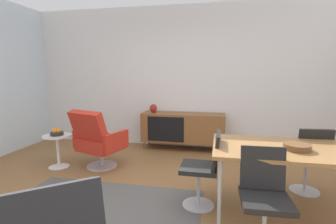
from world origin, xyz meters
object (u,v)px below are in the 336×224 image
Objects in this scene: dining_chair_front_left at (264,195)px; lounge_chair_red at (98,139)px; dining_chair_near_window at (204,166)px; side_table_round at (58,147)px; dining_table at (292,152)px; vase_cobalt at (153,108)px; wooden_bowl_on_table at (297,147)px; sideboard at (183,127)px; fruit_bowl at (57,132)px; dining_chair_back_right at (309,157)px.

dining_chair_front_left is 0.90× the size of lounge_chair_red.
dining_chair_near_window reaches higher than side_table_round.
dining_table is 1.69× the size of lounge_chair_red.
dining_table is at bearing -13.01° from side_table_round.
dining_chair_near_window reaches higher than dining_table.
lounge_chair_red is at bearing -115.14° from vase_cobalt.
lounge_chair_red is at bearing 162.11° from dining_table.
dining_table is at bearing 105.61° from wooden_bowl_on_table.
dining_chair_front_left reaches higher than sideboard.
dining_chair_front_left is at bearing -122.23° from dining_table.
fruit_bowl is at bearing -144.56° from side_table_round.
wooden_bowl_on_table is at bearing -74.39° from dining_table.
sideboard is at bearing -0.18° from vase_cobalt.
dining_chair_back_right is 4.28× the size of fruit_bowl.
fruit_bowl is (-3.61, 0.19, 0.09)m from dining_chair_back_right.
dining_table is 0.10m from wooden_bowl_on_table.
vase_cobalt is 0.19× the size of dining_chair_back_right.
dining_chair_near_window is 2.48m from side_table_round.
dining_chair_near_window is at bearing -61.36° from vase_cobalt.
vase_cobalt reaches higher than sideboard.
dining_chair_back_right is 1.00× the size of dining_chair_near_window.
dining_table is at bearing -12.98° from fruit_bowl.
lounge_chair_red is 0.66m from fruit_bowl.
vase_cobalt is 1.41m from lounge_chair_red.
dining_chair_back_right is 1.00× the size of dining_chair_front_left.
vase_cobalt is 0.82× the size of fruit_bowl.
fruit_bowl is (-3.25, 0.75, -0.13)m from dining_table.
wooden_bowl_on_table is at bearing -55.91° from sideboard.
sideboard is 9.70× the size of vase_cobalt.
dining_chair_near_window is at bearing -75.34° from sideboard.
dining_chair_back_right reaches higher than fruit_bowl.
dining_chair_front_left is 2.65m from lounge_chair_red.
dining_chair_front_left is at bearing -24.32° from side_table_round.
dining_chair_front_left is at bearing -127.19° from wooden_bowl_on_table.
lounge_chair_red reaches higher than vase_cobalt.
dining_chair_back_right is at bearing -3.05° from side_table_round.
dining_chair_back_right reaches higher than sideboard.
wooden_bowl_on_table is at bearing -118.06° from dining_chair_back_right.
lounge_chair_red is (-0.58, -1.24, -0.34)m from vase_cobalt.
vase_cobalt is 3.14m from dining_chair_front_left.
sideboard is 0.69m from vase_cobalt.
wooden_bowl_on_table is 0.77m from dining_chair_back_right.
sideboard is at bearing 104.66° from dining_chair_near_window.
vase_cobalt is 1.83m from fruit_bowl.
dining_chair_front_left is 1.65× the size of side_table_round.
vase_cobalt is (-0.59, 0.00, 0.36)m from sideboard.
dining_chair_near_window is (-0.91, 0.07, -0.30)m from wooden_bowl_on_table.
sideboard reaches higher than fruit_bowl.
dining_chair_front_left is (-0.71, -1.12, 0.00)m from dining_chair_back_right.
dining_chair_near_window is 4.28× the size of fruit_bowl.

